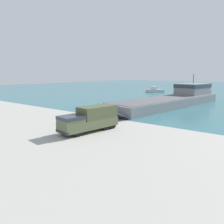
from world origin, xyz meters
TOP-DOWN VIEW (x-y plane):
  - ground_plane at (0.00, 0.00)m, footprint 240.00×240.00m
  - landing_craft at (-0.71, 26.98)m, footprint 12.43×38.13m
  - military_truck at (-0.11, -2.11)m, footprint 3.64×8.11m
  - soldier_on_ramp at (-2.95, -0.68)m, footprint 0.27×0.45m
  - moored_boat_a at (-19.97, 55.17)m, footprint 5.90×6.95m
  - moored_boat_b at (-4.41, 65.74)m, footprint 5.87×7.20m
  - mooring_bollard at (-5.34, 5.41)m, footprint 0.28×0.28m
  - cargo_crate at (-1.25, -2.54)m, footprint 0.81×0.96m

SIDE VIEW (x-z plane):
  - ground_plane at x=0.00m, z-range 0.00..0.00m
  - cargo_crate at x=-1.25m, z-range 0.00..0.77m
  - mooring_bollard at x=-5.34m, z-range 0.04..0.92m
  - moored_boat_b at x=-4.41m, z-range -0.35..1.71m
  - moored_boat_a at x=-19.97m, z-range -0.37..1.84m
  - soldier_on_ramp at x=-2.95m, z-range 0.12..1.78m
  - military_truck at x=-0.11m, z-range 0.03..3.09m
  - landing_craft at x=-0.71m, z-range -1.88..5.12m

